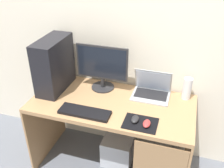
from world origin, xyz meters
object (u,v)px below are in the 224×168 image
object	(u,v)px
pc_tower	(54,65)
keyboard	(85,112)
monitor	(102,67)
mouse_left	(135,119)
subwoofer	(118,149)
speaker	(187,89)
laptop	(151,90)
mouse_right	(147,124)

from	to	relation	value
pc_tower	keyboard	distance (m)	0.55
monitor	mouse_left	distance (m)	0.60
keyboard	subwoofer	world-z (taller)	keyboard
pc_tower	monitor	distance (m)	0.43
speaker	subwoofer	world-z (taller)	speaker
laptop	keyboard	distance (m)	0.64
mouse_left	keyboard	bearing A→B (deg)	-177.21
mouse_right	subwoofer	size ratio (longest dim) A/B	0.33
subwoofer	monitor	bearing A→B (deg)	145.86
pc_tower	monitor	size ratio (longest dim) A/B	1.01
keyboard	mouse_right	size ratio (longest dim) A/B	4.38
mouse_left	laptop	bearing A→B (deg)	82.87
speaker	subwoofer	size ratio (longest dim) A/B	0.69
pc_tower	speaker	distance (m)	1.19
keyboard	subwoofer	xyz separation A→B (m)	(0.21, 0.28, -0.61)
laptop	mouse_right	world-z (taller)	laptop
speaker	subwoofer	xyz separation A→B (m)	(-0.55, -0.19, -0.70)
mouse_right	laptop	bearing A→B (deg)	95.54
pc_tower	subwoofer	world-z (taller)	pc_tower
mouse_left	speaker	bearing A→B (deg)	52.38
mouse_left	mouse_right	size ratio (longest dim) A/B	1.00
monitor	subwoofer	xyz separation A→B (m)	(0.20, -0.14, -0.82)
mouse_left	mouse_right	distance (m)	0.10
laptop	speaker	distance (m)	0.30
laptop	keyboard	xyz separation A→B (m)	(-0.46, -0.44, -0.04)
mouse_right	subwoofer	xyz separation A→B (m)	(-0.30, 0.29, -0.62)
keyboard	mouse_right	world-z (taller)	mouse_right
keyboard	mouse_right	xyz separation A→B (m)	(0.51, -0.00, 0.01)
keyboard	mouse_left	world-z (taller)	mouse_left
speaker	monitor	bearing A→B (deg)	-175.80
speaker	mouse_left	distance (m)	0.58
speaker	keyboard	bearing A→B (deg)	-148.05
mouse_right	mouse_left	bearing A→B (deg)	165.26
pc_tower	keyboard	size ratio (longest dim) A/B	1.14
keyboard	mouse_right	distance (m)	0.51
keyboard	monitor	bearing A→B (deg)	89.22
laptop	monitor	bearing A→B (deg)	-177.83
laptop	speaker	size ratio (longest dim) A/B	1.66
pc_tower	laptop	size ratio (longest dim) A/B	1.47
laptop	keyboard	size ratio (longest dim) A/B	0.78
pc_tower	laptop	world-z (taller)	pc_tower
monitor	mouse_right	world-z (taller)	monitor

